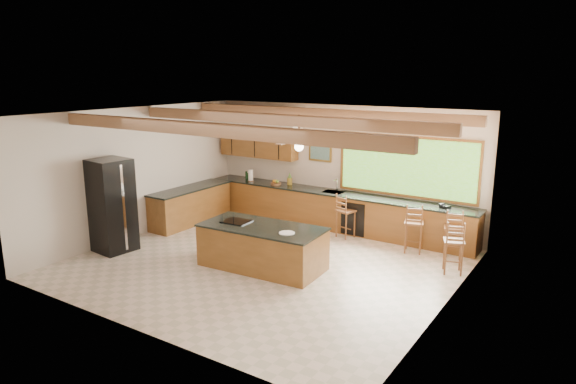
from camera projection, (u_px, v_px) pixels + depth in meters
The scene contains 9 objects.
ground at pixel (264, 264), 10.33m from camera, with size 7.20×7.20×0.00m, color beige.
room_shell at pixel (275, 150), 10.44m from camera, with size 7.27×6.54×3.02m.
counter_run at pixel (296, 209), 12.71m from camera, with size 7.12×3.10×1.24m.
island at pixel (262, 247), 10.07m from camera, with size 2.50×1.28×0.87m.
refrigerator at pixel (112, 205), 10.93m from camera, with size 0.85×0.83×2.00m.
bar_stool_a at pixel (345, 212), 11.83m from camera, with size 0.46×0.46×1.05m.
bar_stool_b at pixel (413, 224), 10.83m from camera, with size 0.48×0.48×1.09m.
bar_stool_c at pixel (453, 229), 10.52m from camera, with size 0.47×0.47×1.06m.
bar_stool_d at pixel (453, 243), 9.70m from camera, with size 0.49×0.49×1.05m.
Camera 1 is at (5.69, -7.90, 3.78)m, focal length 32.00 mm.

